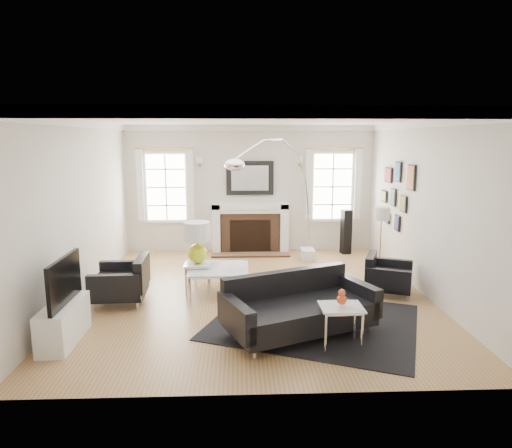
{
  "coord_description": "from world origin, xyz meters",
  "views": [
    {
      "loc": [
        -0.27,
        -7.14,
        2.51
      ],
      "look_at": [
        0.03,
        0.3,
        1.11
      ],
      "focal_mm": 32.0,
      "sensor_mm": 36.0,
      "label": 1
    }
  ],
  "objects_px": {
    "sofa": "(298,308)",
    "armchair_right": "(386,276)",
    "fireplace": "(250,228)",
    "armchair_left": "(124,282)",
    "gourd_lamp": "(197,240)",
    "coffee_table": "(219,270)",
    "arc_floor_lamp": "(275,197)"
  },
  "relations": [
    {
      "from": "fireplace",
      "to": "coffee_table",
      "type": "relative_size",
      "value": 1.78
    },
    {
      "from": "armchair_left",
      "to": "coffee_table",
      "type": "height_order",
      "value": "armchair_left"
    },
    {
      "from": "armchair_left",
      "to": "gourd_lamp",
      "type": "xyz_separation_m",
      "value": [
        1.1,
        0.5,
        0.55
      ]
    },
    {
      "from": "gourd_lamp",
      "to": "sofa",
      "type": "bearing_deg",
      "value": -50.4
    },
    {
      "from": "sofa",
      "to": "armchair_left",
      "type": "distance_m",
      "value": 2.82
    },
    {
      "from": "armchair_right",
      "to": "coffee_table",
      "type": "relative_size",
      "value": 1.03
    },
    {
      "from": "coffee_table",
      "to": "arc_floor_lamp",
      "type": "distance_m",
      "value": 2.02
    },
    {
      "from": "armchair_right",
      "to": "arc_floor_lamp",
      "type": "relative_size",
      "value": 0.38
    },
    {
      "from": "sofa",
      "to": "gourd_lamp",
      "type": "bearing_deg",
      "value": 129.6
    },
    {
      "from": "fireplace",
      "to": "gourd_lamp",
      "type": "relative_size",
      "value": 2.46
    },
    {
      "from": "coffee_table",
      "to": "armchair_right",
      "type": "bearing_deg",
      "value": -3.15
    },
    {
      "from": "armchair_right",
      "to": "coffee_table",
      "type": "distance_m",
      "value": 2.74
    },
    {
      "from": "armchair_right",
      "to": "coffee_table",
      "type": "bearing_deg",
      "value": 176.85
    },
    {
      "from": "gourd_lamp",
      "to": "arc_floor_lamp",
      "type": "height_order",
      "value": "arc_floor_lamp"
    },
    {
      "from": "sofa",
      "to": "coffee_table",
      "type": "height_order",
      "value": "sofa"
    },
    {
      "from": "fireplace",
      "to": "gourd_lamp",
      "type": "distance_m",
      "value": 2.8
    },
    {
      "from": "sofa",
      "to": "arc_floor_lamp",
      "type": "xyz_separation_m",
      "value": [
        -0.06,
        3.06,
        1.06
      ]
    },
    {
      "from": "sofa",
      "to": "arc_floor_lamp",
      "type": "bearing_deg",
      "value": 91.14
    },
    {
      "from": "coffee_table",
      "to": "gourd_lamp",
      "type": "relative_size",
      "value": 1.38
    },
    {
      "from": "gourd_lamp",
      "to": "arc_floor_lamp",
      "type": "relative_size",
      "value": 0.27
    },
    {
      "from": "sofa",
      "to": "armchair_right",
      "type": "relative_size",
      "value": 2.16
    },
    {
      "from": "fireplace",
      "to": "armchair_left",
      "type": "relative_size",
      "value": 1.86
    },
    {
      "from": "fireplace",
      "to": "armchair_right",
      "type": "height_order",
      "value": "fireplace"
    },
    {
      "from": "armchair_right",
      "to": "gourd_lamp",
      "type": "distance_m",
      "value": 3.15
    },
    {
      "from": "sofa",
      "to": "armchair_left",
      "type": "xyz_separation_m",
      "value": [
        -2.54,
        1.24,
        -0.01
      ]
    },
    {
      "from": "fireplace",
      "to": "sofa",
      "type": "bearing_deg",
      "value": -83.51
    },
    {
      "from": "sofa",
      "to": "armchair_left",
      "type": "relative_size",
      "value": 2.34
    },
    {
      "from": "armchair_right",
      "to": "sofa",
      "type": "bearing_deg",
      "value": -137.82
    },
    {
      "from": "fireplace",
      "to": "armchair_left",
      "type": "bearing_deg",
      "value": -123.21
    },
    {
      "from": "sofa",
      "to": "gourd_lamp",
      "type": "distance_m",
      "value": 2.31
    },
    {
      "from": "fireplace",
      "to": "armchair_right",
      "type": "relative_size",
      "value": 1.72
    },
    {
      "from": "armchair_left",
      "to": "gourd_lamp",
      "type": "distance_m",
      "value": 1.33
    }
  ]
}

